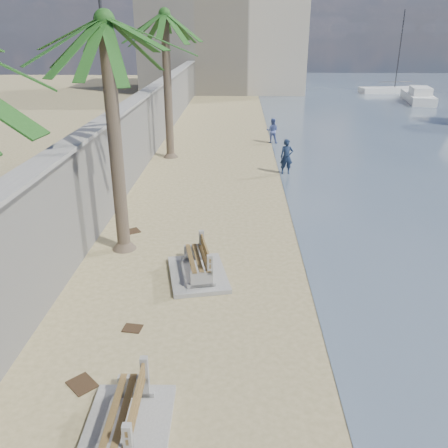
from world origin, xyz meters
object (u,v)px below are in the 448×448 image
object	(u,v)px
bench_far	(198,263)
palm_back	(165,16)
person_b	(272,129)
sailboat_west	(394,90)
yacht_far	(418,98)
palm_mid	(104,23)
bench_near	(125,416)
person_a	(287,154)

from	to	relation	value
bench_far	palm_back	xyz separation A→B (m)	(-2.71, 13.92, 6.94)
person_b	sailboat_west	size ratio (longest dim) A/B	0.20
bench_far	yacht_far	xyz separation A→B (m)	(18.99, 36.79, -0.08)
yacht_far	sailboat_west	bearing A→B (deg)	11.15
palm_mid	sailboat_west	size ratio (longest dim) A/B	0.90
bench_near	person_a	distance (m)	17.27
yacht_far	sailboat_west	world-z (taller)	sailboat_west
bench_near	palm_mid	world-z (taller)	palm_mid
palm_back	yacht_far	size ratio (longest dim) A/B	1.07
person_a	bench_far	bearing A→B (deg)	-111.83
person_b	palm_back	bearing A→B (deg)	39.45
palm_mid	palm_back	xyz separation A→B (m)	(-0.10, 12.10, 0.44)
bench_near	bench_far	size ratio (longest dim) A/B	0.87
bench_far	person_a	bearing A→B (deg)	71.74
palm_back	person_a	size ratio (longest dim) A/B	4.15
bench_near	sailboat_west	xyz separation A→B (m)	(19.55, 49.58, -0.12)
palm_back	yacht_far	world-z (taller)	palm_back
person_a	bench_near	bearing A→B (deg)	-108.16
bench_near	person_b	distance (m)	24.05
person_a	person_b	bearing A→B (deg)	88.66
palm_back	person_a	world-z (taller)	palm_back
bench_far	palm_mid	bearing A→B (deg)	145.11
person_b	person_a	bearing A→B (deg)	99.00
bench_far	palm_back	bearing A→B (deg)	101.00
person_a	sailboat_west	xyz separation A→B (m)	(15.20, 32.88, -0.71)
bench_near	yacht_far	xyz separation A→B (m)	(19.79, 42.72, -0.07)
person_b	sailboat_west	xyz separation A→B (m)	(15.47, 25.88, -0.56)
bench_far	person_a	world-z (taller)	person_a
bench_near	person_a	bearing A→B (deg)	75.40
palm_mid	yacht_far	xyz separation A→B (m)	(21.60, 34.97, -6.58)
palm_back	person_a	xyz separation A→B (m)	(6.26, -3.16, -6.36)
palm_back	person_b	distance (m)	9.64
bench_far	palm_mid	world-z (taller)	palm_mid
person_b	palm_mid	bearing A→B (deg)	76.50
bench_near	palm_mid	size ratio (longest dim) A/B	0.29
palm_mid	sailboat_west	xyz separation A→B (m)	(21.36, 41.82, -6.64)
bench_far	person_b	bearing A→B (deg)	79.53
bench_near	person_b	size ratio (longest dim) A/B	1.34
sailboat_west	person_a	bearing A→B (deg)	-114.81
person_a	sailboat_west	bearing A→B (deg)	61.63
palm_mid	person_a	world-z (taller)	palm_mid
palm_mid	person_b	xyz separation A→B (m)	(5.89, 15.94, -6.07)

